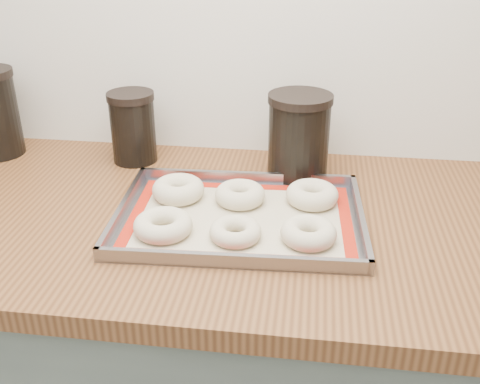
# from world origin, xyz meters

# --- Properties ---
(cabinet) EXTENTS (3.00, 0.65, 0.86)m
(cabinet) POSITION_xyz_m (0.00, 1.68, 0.43)
(cabinet) COLOR slate
(cabinet) RESTS_ON floor
(countertop) EXTENTS (3.06, 0.68, 0.04)m
(countertop) POSITION_xyz_m (0.00, 1.68, 0.88)
(countertop) COLOR brown
(countertop) RESTS_ON cabinet
(baking_tray) EXTENTS (0.48, 0.35, 0.03)m
(baking_tray) POSITION_xyz_m (0.20, 1.65, 0.91)
(baking_tray) COLOR gray
(baking_tray) RESTS_ON countertop
(baking_mat) EXTENTS (0.43, 0.31, 0.00)m
(baking_mat) POSITION_xyz_m (0.20, 1.65, 0.90)
(baking_mat) COLOR #C6B793
(baking_mat) RESTS_ON baking_tray
(bagel_front_left) EXTENTS (0.14, 0.14, 0.03)m
(bagel_front_left) POSITION_xyz_m (0.07, 1.57, 0.92)
(bagel_front_left) COLOR beige
(bagel_front_left) RESTS_ON baking_mat
(bagel_front_mid) EXTENTS (0.10, 0.10, 0.03)m
(bagel_front_mid) POSITION_xyz_m (0.20, 1.57, 0.92)
(bagel_front_mid) COLOR beige
(bagel_front_mid) RESTS_ON baking_mat
(bagel_front_right) EXTENTS (0.11, 0.11, 0.03)m
(bagel_front_right) POSITION_xyz_m (0.33, 1.58, 0.92)
(bagel_front_right) COLOR beige
(bagel_front_right) RESTS_ON baking_mat
(bagel_back_left) EXTENTS (0.14, 0.14, 0.04)m
(bagel_back_left) POSITION_xyz_m (0.07, 1.71, 0.92)
(bagel_back_left) COLOR beige
(bagel_back_left) RESTS_ON baking_mat
(bagel_back_mid) EXTENTS (0.12, 0.12, 0.04)m
(bagel_back_mid) POSITION_xyz_m (0.19, 1.71, 0.92)
(bagel_back_mid) COLOR beige
(bagel_back_mid) RESTS_ON baking_mat
(bagel_back_right) EXTENTS (0.11, 0.11, 0.04)m
(bagel_back_right) POSITION_xyz_m (0.33, 1.73, 0.92)
(bagel_back_right) COLOR beige
(bagel_back_right) RESTS_ON baking_mat
(canister_mid) EXTENTS (0.11, 0.11, 0.16)m
(canister_mid) POSITION_xyz_m (-0.08, 1.90, 0.98)
(canister_mid) COLOR black
(canister_mid) RESTS_ON countertop
(canister_right) EXTENTS (0.14, 0.14, 0.18)m
(canister_right) POSITION_xyz_m (0.30, 1.87, 0.99)
(canister_right) COLOR black
(canister_right) RESTS_ON countertop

